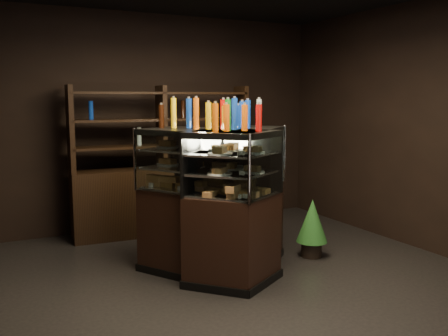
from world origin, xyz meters
The scene contains 7 objects.
ground centered at (0.00, 0.00, 0.00)m, with size 5.00×5.00×0.00m, color black.
room_shell centered at (0.00, 0.00, 1.94)m, with size 5.02×5.02×3.01m.
display_case centered at (-0.04, 0.26, 0.51)m, with size 1.73×1.57×1.53m.
food_display centered at (-0.05, 0.25, 1.14)m, with size 1.26×1.19×0.47m.
bottles_top centered at (-0.04, 0.26, 1.66)m, with size 1.09×1.04×0.30m.
potted_conifer centered at (1.12, 0.26, 0.44)m, with size 0.36×0.36×0.77m.
back_shelving centered at (-0.06, 2.05, 0.61)m, with size 2.44×0.57×2.00m.
Camera 1 is at (-2.34, -4.30, 1.84)m, focal length 40.00 mm.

